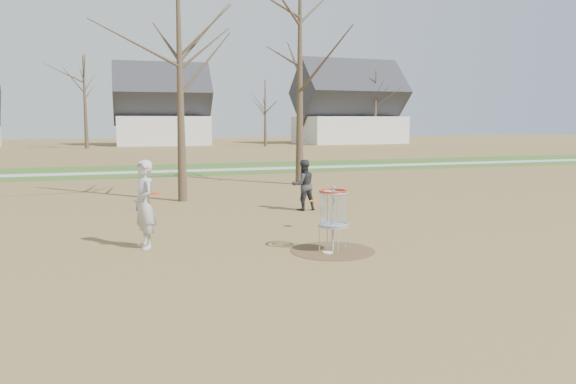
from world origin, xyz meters
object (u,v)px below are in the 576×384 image
at_px(player_throwing, 303,185).
at_px(disc_grounded, 328,252).
at_px(player_standing, 144,205).
at_px(disc_golf_basket, 333,208).

xyz_separation_m(player_throwing, disc_grounded, (-1.44, -5.50, -0.76)).
relative_size(player_standing, player_throwing, 1.22).
height_order(disc_grounded, disc_golf_basket, disc_golf_basket).
relative_size(disc_grounded, disc_golf_basket, 0.16).
relative_size(player_throwing, disc_grounded, 7.10).
bearing_deg(player_standing, disc_golf_basket, 52.75).
bearing_deg(disc_golf_basket, player_standing, 157.94).
relative_size(player_standing, disc_golf_basket, 1.42).
bearing_deg(player_standing, player_throwing, 112.03).
relative_size(player_throwing, disc_golf_basket, 1.16).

